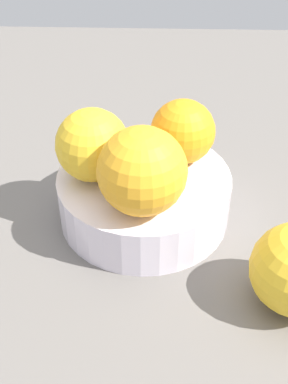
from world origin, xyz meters
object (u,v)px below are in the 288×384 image
(orange_in_bowl_0, at_px, (92,146))
(orange_in_bowl_1, at_px, (183,132))
(orange_in_bowl_2, at_px, (144,171))
(fruit_bowl, at_px, (144,197))

(orange_in_bowl_0, height_order, orange_in_bowl_1, orange_in_bowl_0)
(orange_in_bowl_1, height_order, orange_in_bowl_2, orange_in_bowl_2)
(orange_in_bowl_0, bearing_deg, orange_in_bowl_2, -131.68)
(fruit_bowl, distance_m, orange_in_bowl_2, 0.08)
(orange_in_bowl_0, height_order, orange_in_bowl_2, orange_in_bowl_2)
(fruit_bowl, distance_m, orange_in_bowl_0, 0.08)
(orange_in_bowl_0, xyz_separation_m, orange_in_bowl_1, (0.03, -0.09, -0.00))
(fruit_bowl, relative_size, orange_in_bowl_0, 2.45)
(fruit_bowl, xyz_separation_m, orange_in_bowl_1, (0.03, -0.04, 0.06))
(fruit_bowl, height_order, orange_in_bowl_1, orange_in_bowl_1)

